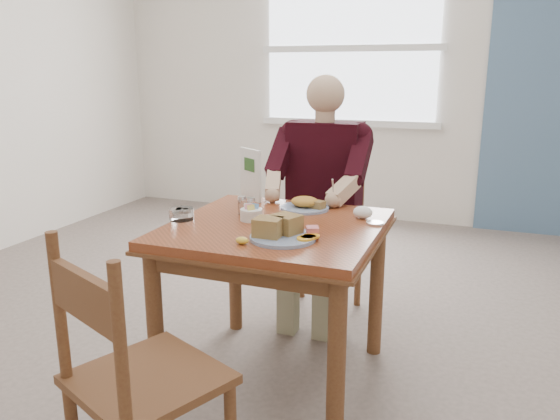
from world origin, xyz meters
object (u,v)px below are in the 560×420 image
at_px(chair_far, 324,234).
at_px(diner, 321,181).
at_px(table, 276,248).
at_px(chair_near, 135,381).
at_px(near_plate, 281,231).
at_px(far_plate, 306,205).

relative_size(chair_far, diner, 0.69).
bearing_deg(chair_far, table, -90.00).
distance_m(chair_near, diner, 1.66).
bearing_deg(diner, chair_near, -93.94).
bearing_deg(chair_far, diner, -89.99).
distance_m(table, near_plate, 0.26).
bearing_deg(near_plate, table, 117.36).
height_order(diner, far_plate, diner).
bearing_deg(far_plate, diner, 96.22).
distance_m(diner, near_plate, 0.91).
height_order(table, chair_near, chair_near).
relative_size(diner, near_plate, 4.58).
bearing_deg(chair_near, far_plate, 82.60).
distance_m(table, diner, 0.73).
bearing_deg(near_plate, chair_near, -106.28).
relative_size(near_plate, far_plate, 1.00).
distance_m(chair_far, far_plate, 0.59).
xyz_separation_m(near_plate, far_plate, (-0.05, 0.48, -0.01)).
xyz_separation_m(chair_near, diner, (0.11, 1.62, 0.33)).
xyz_separation_m(chair_near, far_plate, (0.16, 1.21, 0.30)).
xyz_separation_m(chair_far, diner, (0.00, -0.09, 0.33)).
height_order(table, diner, diner).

